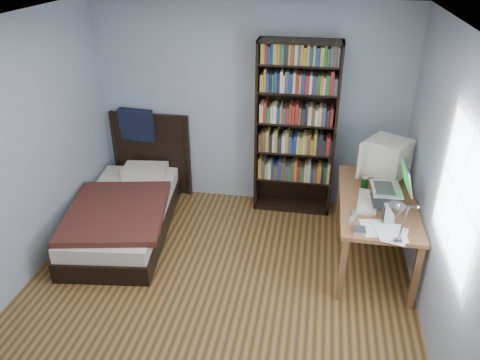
{
  "coord_description": "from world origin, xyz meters",
  "views": [
    {
      "loc": [
        0.85,
        -3.28,
        3.08
      ],
      "look_at": [
        0.14,
        0.71,
        0.97
      ],
      "focal_mm": 35.0,
      "sensor_mm": 36.0,
      "label": 1
    }
  ],
  "objects_px": {
    "crt_monitor": "(386,158)",
    "keyboard": "(367,202)",
    "speaker": "(389,214)",
    "soda_can": "(365,183)",
    "desk": "(371,206)",
    "bookshelf": "(296,130)",
    "laptop": "(387,194)",
    "desk_lamp": "(397,214)",
    "bed": "(127,208)"
  },
  "relations": [
    {
      "from": "desk",
      "to": "bookshelf",
      "type": "relative_size",
      "value": 0.72
    },
    {
      "from": "soda_can",
      "to": "speaker",
      "type": "bearing_deg",
      "value": -74.56
    },
    {
      "from": "keyboard",
      "to": "bookshelf",
      "type": "height_order",
      "value": "bookshelf"
    },
    {
      "from": "desk_lamp",
      "to": "soda_can",
      "type": "bearing_deg",
      "value": 94.76
    },
    {
      "from": "speaker",
      "to": "laptop",
      "type": "bearing_deg",
      "value": 81.49
    },
    {
      "from": "bookshelf",
      "to": "bed",
      "type": "bearing_deg",
      "value": -156.84
    },
    {
      "from": "crt_monitor",
      "to": "desk_lamp",
      "type": "bearing_deg",
      "value": -93.51
    },
    {
      "from": "crt_monitor",
      "to": "keyboard",
      "type": "bearing_deg",
      "value": -109.65
    },
    {
      "from": "desk",
      "to": "laptop",
      "type": "xyz_separation_m",
      "value": [
        0.07,
        -0.5,
        0.44
      ]
    },
    {
      "from": "keyboard",
      "to": "bookshelf",
      "type": "bearing_deg",
      "value": 134.36
    },
    {
      "from": "desk_lamp",
      "to": "soda_can",
      "type": "relative_size",
      "value": 4.79
    },
    {
      "from": "crt_monitor",
      "to": "bed",
      "type": "xyz_separation_m",
      "value": [
        -2.87,
        -0.3,
        -0.74
      ]
    },
    {
      "from": "desk",
      "to": "bookshelf",
      "type": "xyz_separation_m",
      "value": [
        -0.91,
        0.53,
        0.64
      ]
    },
    {
      "from": "crt_monitor",
      "to": "keyboard",
      "type": "height_order",
      "value": "crt_monitor"
    },
    {
      "from": "desk",
      "to": "laptop",
      "type": "bearing_deg",
      "value": -82.23
    },
    {
      "from": "speaker",
      "to": "soda_can",
      "type": "height_order",
      "value": "speaker"
    },
    {
      "from": "laptop",
      "to": "desk_lamp",
      "type": "distance_m",
      "value": 1.1
    },
    {
      "from": "laptop",
      "to": "bookshelf",
      "type": "height_order",
      "value": "bookshelf"
    },
    {
      "from": "laptop",
      "to": "speaker",
      "type": "height_order",
      "value": "laptop"
    },
    {
      "from": "crt_monitor",
      "to": "laptop",
      "type": "relative_size",
      "value": 1.32
    },
    {
      "from": "laptop",
      "to": "speaker",
      "type": "distance_m",
      "value": 0.34
    },
    {
      "from": "keyboard",
      "to": "speaker",
      "type": "bearing_deg",
      "value": -57.0
    },
    {
      "from": "desk_lamp",
      "to": "bed",
      "type": "distance_m",
      "value": 3.2
    },
    {
      "from": "bed",
      "to": "desk_lamp",
      "type": "bearing_deg",
      "value": -24.49
    },
    {
      "from": "desk_lamp",
      "to": "bookshelf",
      "type": "relative_size",
      "value": 0.3
    },
    {
      "from": "desk",
      "to": "bookshelf",
      "type": "bearing_deg",
      "value": 149.62
    },
    {
      "from": "crt_monitor",
      "to": "bookshelf",
      "type": "distance_m",
      "value": 1.11
    },
    {
      "from": "desk",
      "to": "bed",
      "type": "height_order",
      "value": "bed"
    },
    {
      "from": "desk",
      "to": "keyboard",
      "type": "relative_size",
      "value": 3.17
    },
    {
      "from": "speaker",
      "to": "bed",
      "type": "xyz_separation_m",
      "value": [
        -2.84,
        0.57,
        -0.57
      ]
    },
    {
      "from": "crt_monitor",
      "to": "desk_lamp",
      "type": "relative_size",
      "value": 0.94
    },
    {
      "from": "keyboard",
      "to": "speaker",
      "type": "xyz_separation_m",
      "value": [
        0.16,
        -0.33,
        0.08
      ]
    },
    {
      "from": "desk",
      "to": "bookshelf",
      "type": "distance_m",
      "value": 1.23
    },
    {
      "from": "laptop",
      "to": "desk_lamp",
      "type": "relative_size",
      "value": 0.71
    },
    {
      "from": "speaker",
      "to": "bookshelf",
      "type": "height_order",
      "value": "bookshelf"
    },
    {
      "from": "desk_lamp",
      "to": "bookshelf",
      "type": "distance_m",
      "value": 2.26
    },
    {
      "from": "laptop",
      "to": "bed",
      "type": "distance_m",
      "value": 2.92
    },
    {
      "from": "soda_can",
      "to": "bookshelf",
      "type": "xyz_separation_m",
      "value": [
        -0.79,
        0.73,
        0.26
      ]
    },
    {
      "from": "keyboard",
      "to": "soda_can",
      "type": "relative_size",
      "value": 3.62
    },
    {
      "from": "laptop",
      "to": "speaker",
      "type": "bearing_deg",
      "value": -92.76
    },
    {
      "from": "keyboard",
      "to": "laptop",
      "type": "bearing_deg",
      "value": 8.08
    },
    {
      "from": "bed",
      "to": "speaker",
      "type": "bearing_deg",
      "value": -11.37
    },
    {
      "from": "keyboard",
      "to": "bookshelf",
      "type": "relative_size",
      "value": 0.23
    },
    {
      "from": "soda_can",
      "to": "laptop",
      "type": "bearing_deg",
      "value": -57.63
    },
    {
      "from": "laptop",
      "to": "soda_can",
      "type": "distance_m",
      "value": 0.36
    },
    {
      "from": "speaker",
      "to": "bed",
      "type": "height_order",
      "value": "bed"
    },
    {
      "from": "speaker",
      "to": "soda_can",
      "type": "distance_m",
      "value": 0.66
    },
    {
      "from": "laptop",
      "to": "bed",
      "type": "height_order",
      "value": "laptop"
    },
    {
      "from": "keyboard",
      "to": "desk_lamp",
      "type": "bearing_deg",
      "value": -77.76
    },
    {
      "from": "crt_monitor",
      "to": "keyboard",
      "type": "relative_size",
      "value": 1.24
    }
  ]
}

